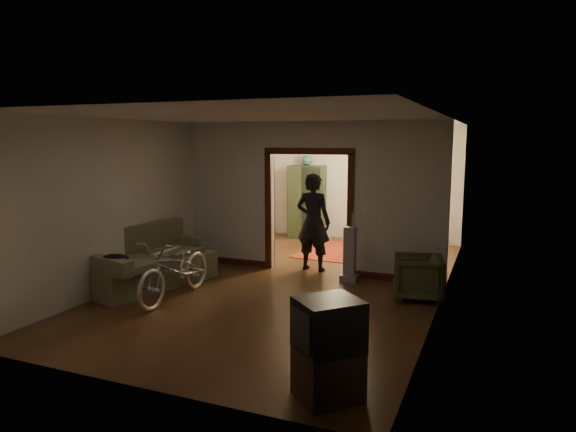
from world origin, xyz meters
The scene contains 24 objects.
floor centered at (0.00, 0.00, 0.00)m, with size 5.00×8.50×0.01m, color #3D2413.
ceiling centered at (0.00, 0.00, 2.80)m, with size 5.00×8.50×0.01m, color white.
wall_back centered at (0.00, 4.25, 1.40)m, with size 5.00×0.02×2.80m, color beige.
wall_left centered at (-2.50, 0.00, 1.40)m, with size 0.02×8.50×2.80m, color beige.
wall_right centered at (2.50, 0.00, 1.40)m, with size 0.02×8.50×2.80m, color beige.
partition_wall centered at (0.00, 0.75, 1.40)m, with size 5.00×0.14×2.80m, color beige.
door_casing centered at (0.00, 0.75, 1.10)m, with size 1.74×0.20×2.32m, color #3D190E.
far_window centered at (0.70, 4.21, 1.55)m, with size 0.98×0.06×1.28m, color black.
chandelier centered at (0.00, 2.50, 2.35)m, with size 0.24×0.24×0.24m, color #FFE0A5.
light_switch centered at (1.05, 0.68, 1.25)m, with size 0.08×0.01×0.12m, color silver.
sofa centered at (-2.15, -1.20, 0.51)m, with size 0.99×2.20×1.01m, color brown.
rolled_paper centered at (-2.05, -0.90, 0.53)m, with size 0.10×0.10×0.78m, color beige.
jacket centered at (-2.10, -2.11, 0.68)m, with size 0.44×0.33×0.13m, color black.
bicycle centered at (-1.33, -1.66, 0.49)m, with size 0.65×1.85×0.97m, color silver.
armchair centered at (2.15, -0.19, 0.34)m, with size 0.73×0.75×0.69m, color #414929.
tv_stand centered at (1.83, -3.73, 0.26)m, with size 0.56×0.51×0.51m, color black.
crt_tv centered at (1.83, -3.73, 0.74)m, with size 0.57×0.51×0.49m, color black.
vacuum centered at (0.90, 0.34, 0.49)m, with size 0.30×0.24×0.98m, color gray.
person centered at (0.04, 0.84, 0.93)m, with size 0.68×0.45×1.86m, color black.
oriental_rug centered at (0.10, 2.64, 0.01)m, with size 1.62×2.12×0.02m, color maroon.
locker centered at (-1.22, 3.91, 0.91)m, with size 0.91×0.51×1.83m, color #26321E.
globe centered at (-1.22, 3.91, 1.94)m, with size 0.26×0.26×0.26m, color #1E5972.
desk centered at (1.00, 3.74, 0.39)m, with size 1.05×0.59×0.77m, color #321C10.
desk_chair centered at (0.53, 3.33, 0.43)m, with size 0.38×0.38×0.86m, color #321C10.
Camera 1 is at (3.24, -8.16, 2.46)m, focal length 32.00 mm.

